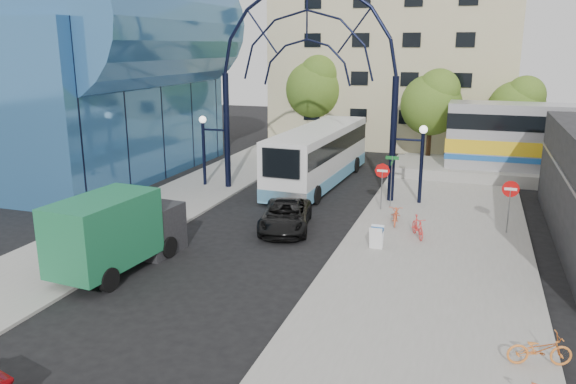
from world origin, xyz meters
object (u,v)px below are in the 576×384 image
(sandwich_board, at_px, (377,235))
(city_bus, at_px, (319,155))
(do_not_enter_sign, at_px, (510,194))
(tree_north_c, at_px, (519,106))
(stop_sign, at_px, (382,175))
(green_truck, at_px, (119,231))
(gateway_arch, at_px, (307,46))
(bike_far_a, at_px, (540,349))
(tree_north_a, at_px, (433,101))
(street_name_sign, at_px, (392,171))
(black_suv, at_px, (286,216))
(tree_north_b, at_px, (317,86))
(bike_near_a, at_px, (396,214))
(bike_near_b, at_px, (418,227))

(sandwich_board, distance_m, city_bus, 12.48)
(do_not_enter_sign, xyz_separation_m, tree_north_c, (1.12, 17.93, 2.30))
(city_bus, bearing_deg, do_not_enter_sign, -30.01)
(stop_sign, relative_size, tree_north_c, 0.38)
(tree_north_c, bearing_deg, green_truck, -120.26)
(gateway_arch, distance_m, bike_far_a, 20.94)
(tree_north_a, distance_m, tree_north_c, 6.33)
(street_name_sign, bearing_deg, stop_sign, -123.64)
(do_not_enter_sign, distance_m, black_suv, 10.42)
(tree_north_b, distance_m, bike_near_a, 22.90)
(bike_near_a, xyz_separation_m, bike_far_a, (5.48, -11.41, -0.03))
(street_name_sign, xyz_separation_m, tree_north_c, (6.92, 15.33, 2.15))
(gateway_arch, bearing_deg, street_name_sign, -15.07)
(do_not_enter_sign, distance_m, tree_north_c, 18.11)
(green_truck, xyz_separation_m, bike_near_b, (10.80, 7.15, -0.92))
(bike_near_a, height_order, bike_far_a, bike_near_a)
(bike_near_a, bearing_deg, black_suv, -161.14)
(sandwich_board, xyz_separation_m, black_suv, (-4.65, 1.57, -0.06))
(black_suv, bearing_deg, tree_north_c, 48.85)
(street_name_sign, xyz_separation_m, bike_near_a, (0.70, -2.84, -1.52))
(stop_sign, height_order, black_suv, stop_sign)
(stop_sign, height_order, tree_north_a, tree_north_a)
(tree_north_c, height_order, green_truck, tree_north_c)
(street_name_sign, height_order, bike_near_b, street_name_sign)
(tree_north_a, bearing_deg, sandwich_board, -91.50)
(bike_near_b, relative_size, bike_far_a, 0.96)
(gateway_arch, distance_m, bike_near_b, 12.24)
(green_truck, bearing_deg, sandwich_board, 33.79)
(gateway_arch, height_order, stop_sign, gateway_arch)
(black_suv, bearing_deg, tree_north_b, 89.76)
(bike_near_a, bearing_deg, stop_sign, 111.03)
(stop_sign, xyz_separation_m, bike_far_a, (6.59, -13.66, -1.42))
(tree_north_b, bearing_deg, street_name_sign, -62.35)
(gateway_arch, relative_size, bike_near_a, 7.35)
(street_name_sign, bearing_deg, bike_far_a, -66.54)
(street_name_sign, height_order, city_bus, city_bus)
(black_suv, bearing_deg, bike_far_a, -53.83)
(bike_far_a, bearing_deg, city_bus, 16.54)
(gateway_arch, xyz_separation_m, street_name_sign, (5.20, -1.40, -6.43))
(tree_north_b, distance_m, tree_north_c, 16.15)
(do_not_enter_sign, xyz_separation_m, bike_far_a, (0.39, -11.66, -1.40))
(tree_north_b, height_order, bike_far_a, tree_north_b)
(tree_north_c, height_order, city_bus, tree_north_c)
(tree_north_b, distance_m, bike_far_a, 35.39)
(bike_near_b, bearing_deg, bike_near_a, 102.76)
(stop_sign, xyz_separation_m, street_name_sign, (0.40, 0.60, 0.14))
(tree_north_c, bearing_deg, bike_near_a, -108.89)
(street_name_sign, relative_size, black_suv, 0.57)
(green_truck, xyz_separation_m, bike_far_a, (15.07, -2.51, -0.96))
(tree_north_c, height_order, black_suv, tree_north_c)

